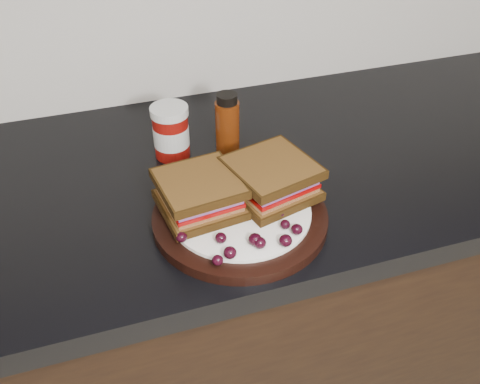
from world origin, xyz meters
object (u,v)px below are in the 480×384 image
(condiment_jar, at_px, (171,132))
(sandwich_left, at_px, (199,194))
(plate, at_px, (240,217))
(oil_bottle, at_px, (227,125))

(condiment_jar, bearing_deg, sandwich_left, -89.18)
(plate, distance_m, oil_bottle, 0.21)
(sandwich_left, height_order, oil_bottle, oil_bottle)
(plate, bearing_deg, condiment_jar, 105.42)
(oil_bottle, bearing_deg, condiment_jar, 164.64)
(plate, xyz_separation_m, oil_bottle, (0.04, 0.20, 0.05))
(plate, distance_m, condiment_jar, 0.23)
(condiment_jar, distance_m, oil_bottle, 0.10)
(plate, relative_size, sandwich_left, 2.29)
(condiment_jar, height_order, oil_bottle, oil_bottle)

